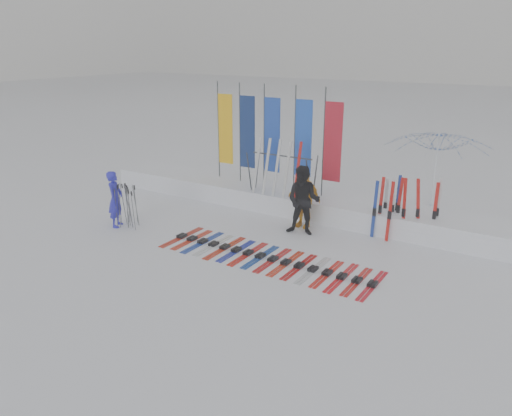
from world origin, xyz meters
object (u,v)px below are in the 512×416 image
Objects in this scene: person_blue at (115,199)px; person_yellow at (304,198)px; ski_row at (266,258)px; person_black at (303,201)px; tent_canopy at (434,176)px; ski_rack at (282,169)px.

person_blue is 0.96× the size of person_yellow.
person_blue reaches higher than ski_row.
person_blue is at bearing -167.28° from person_black.
person_yellow is (-0.26, 0.55, -0.11)m from person_black.
person_black is 0.64× the size of tent_canopy.
person_black reaches higher than ski_row.
person_yellow is at bearing -139.06° from tent_canopy.
person_black is (4.75, 2.25, 0.15)m from person_blue.
ski_row is 3.78m from ski_rack.
person_black is at bearing -130.82° from tent_canopy.
ski_row is (0.28, -2.51, -0.80)m from person_yellow.
person_yellow is at bearing -32.49° from ski_rack.
tent_canopy is 5.82m from ski_row.
ski_row is at bearing -117.55° from tent_canopy.
ski_rack is at bearing 113.67° from ski_row.
person_blue is 0.85× the size of person_black.
tent_canopy is (2.65, 3.07, 0.39)m from person_black.
person_blue is 4.85m from ski_row.
ski_rack is at bearing 148.79° from person_yellow.
person_blue is at bearing -176.57° from ski_row.
person_blue is at bearing -133.72° from ski_rack.
person_black reaches higher than ski_rack.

